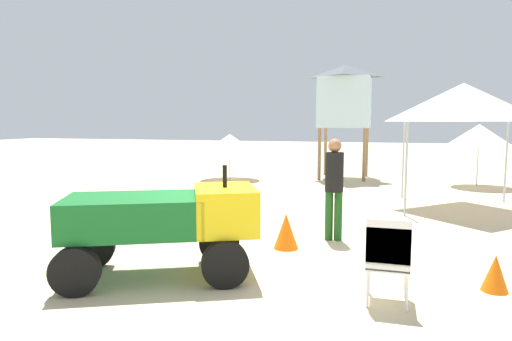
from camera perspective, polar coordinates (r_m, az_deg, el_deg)
ground at (r=6.77m, az=-2.76°, el=-11.80°), size 80.00×80.00×0.00m
utility_cart at (r=6.24m, az=-11.34°, el=-5.99°), size 2.81×2.18×1.50m
stacked_plastic_chairs at (r=5.41m, az=16.20°, el=-9.98°), size 0.48×0.48×1.02m
surfboard_pile at (r=9.89m, az=-14.53°, el=-4.78°), size 2.71×0.99×0.48m
lifeguard_near_center at (r=8.04m, az=9.77°, el=-1.42°), size 0.32×0.32×1.79m
popup_canopy at (r=11.83m, az=24.51°, el=7.76°), size 2.57×2.57×2.98m
lifeguard_tower at (r=17.01m, az=11.07°, el=9.11°), size 1.98×1.98×4.11m
beach_umbrella_left at (r=16.22m, az=-3.30°, el=3.28°), size 2.11×2.11×1.64m
beach_umbrella_mid at (r=16.14m, az=26.16°, el=4.01°), size 1.97×1.97×2.00m
traffic_cone_near at (r=6.44m, az=27.78°, el=-11.31°), size 0.32×0.32×0.46m
traffic_cone_far at (r=7.55m, az=3.79°, el=-7.58°), size 0.41×0.41×0.59m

